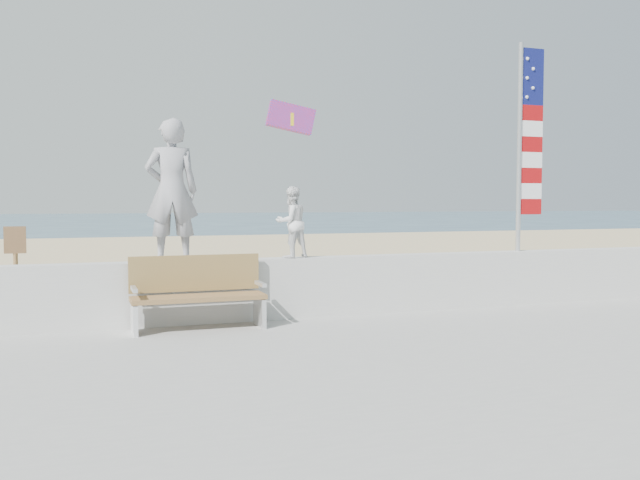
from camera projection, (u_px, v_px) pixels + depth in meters
The scene contains 10 objects.
ground at pixel (354, 356), 8.39m from camera, with size 220.00×220.00×0.00m, color #315063.
sand at pixel (215, 277), 16.85m from camera, with size 90.00×40.00×0.08m, color #CBB587.
boardwalk at pixel (578, 463), 4.63m from camera, with size 50.00×12.40×0.10m, color #A5A49F.
seawall at pixel (303, 287), 10.24m from camera, with size 30.00×0.35×0.90m, color beige.
adult at pixel (172, 190), 9.50m from camera, with size 0.73×0.48×2.00m, color #96959A.
child at pixel (291, 222), 10.12m from camera, with size 0.52×0.40×1.07m, color white.
bench at pixel (198, 292), 9.25m from camera, with size 1.80×0.57×1.00m.
flag at pixel (526, 138), 11.44m from camera, with size 0.50×0.08×3.50m.
parafoil_kite at pixel (292, 118), 14.35m from camera, with size 1.09×0.42×0.73m.
sign at pixel (16, 265), 10.49m from camera, with size 0.32×0.07×1.46m.
Camera 1 is at (-3.19, -7.67, 1.92)m, focal length 38.00 mm.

